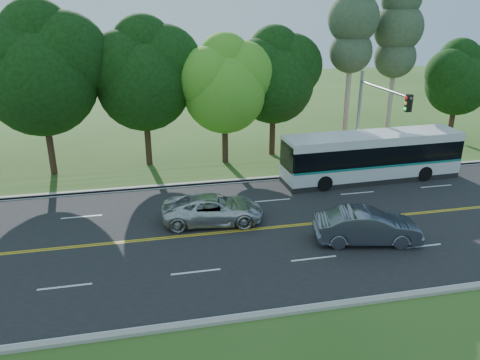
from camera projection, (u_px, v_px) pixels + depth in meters
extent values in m
plane|color=#2F511B|center=(299.00, 225.00, 24.98)|extent=(120.00, 120.00, 0.00)
cube|color=black|center=(299.00, 225.00, 24.98)|extent=(60.00, 14.00, 0.02)
cube|color=#A49D94|center=(265.00, 178.00, 31.49)|extent=(60.00, 0.30, 0.15)
cube|color=#A49D94|center=(359.00, 302.00, 18.42)|extent=(60.00, 0.30, 0.15)
cube|color=#2F511B|center=(258.00, 169.00, 33.19)|extent=(60.00, 4.00, 0.10)
cube|color=gold|center=(300.00, 225.00, 24.90)|extent=(57.00, 0.10, 0.00)
cube|color=gold|center=(299.00, 224.00, 25.05)|extent=(57.00, 0.10, 0.00)
cube|color=silver|center=(65.00, 287.00, 19.51)|extent=(2.20, 0.12, 0.00)
cube|color=silver|center=(196.00, 272.00, 20.59)|extent=(2.20, 0.12, 0.00)
cube|color=silver|center=(314.00, 258.00, 21.68)|extent=(2.20, 0.12, 0.00)
cube|color=silver|center=(421.00, 246.00, 22.76)|extent=(2.20, 0.12, 0.00)
cube|color=silver|center=(82.00, 217.00, 25.91)|extent=(2.20, 0.12, 0.00)
cube|color=silver|center=(181.00, 208.00, 27.00)|extent=(2.20, 0.12, 0.00)
cube|color=silver|center=(272.00, 200.00, 28.08)|extent=(2.20, 0.12, 0.00)
cube|color=silver|center=(357.00, 193.00, 29.16)|extent=(2.20, 0.12, 0.00)
cube|color=silver|center=(436.00, 186.00, 30.24)|extent=(2.20, 0.12, 0.00)
cube|color=silver|center=(266.00, 180.00, 31.24)|extent=(57.00, 0.12, 0.00)
cube|color=silver|center=(355.00, 299.00, 18.71)|extent=(57.00, 0.12, 0.00)
cylinder|color=black|center=(51.00, 147.00, 31.59)|extent=(0.44, 0.44, 3.96)
sphere|color=black|center=(41.00, 80.00, 30.00)|extent=(7.20, 7.20, 7.20)
sphere|color=black|center=(65.00, 56.00, 30.08)|extent=(5.76, 5.76, 5.76)
sphere|color=black|center=(12.00, 61.00, 29.08)|extent=(5.40, 5.40, 5.40)
sphere|color=black|center=(37.00, 36.00, 29.42)|extent=(4.68, 4.68, 4.68)
cylinder|color=black|center=(148.00, 141.00, 33.84)|extent=(0.44, 0.44, 3.60)
sphere|color=black|center=(144.00, 83.00, 32.39)|extent=(6.60, 6.60, 6.60)
sphere|color=black|center=(164.00, 63.00, 32.49)|extent=(5.28, 5.28, 5.28)
sphere|color=black|center=(123.00, 67.00, 31.54)|extent=(4.95, 4.95, 4.95)
sphere|color=black|center=(143.00, 46.00, 31.90)|extent=(4.29, 4.29, 4.29)
cylinder|color=black|center=(225.00, 142.00, 34.07)|extent=(0.44, 0.44, 3.24)
sphere|color=#4F9D20|center=(225.00, 92.00, 32.78)|extent=(5.80, 5.80, 5.80)
sphere|color=#4F9D20|center=(242.00, 74.00, 32.90)|extent=(4.64, 4.64, 4.64)
sphere|color=#4F9D20|center=(208.00, 78.00, 32.01)|extent=(4.35, 4.35, 4.35)
sphere|color=#4F9D20|center=(225.00, 60.00, 32.40)|extent=(3.77, 3.77, 3.77)
cylinder|color=black|center=(272.00, 133.00, 36.20)|extent=(0.44, 0.44, 3.42)
sphere|color=black|center=(274.00, 83.00, 34.85)|extent=(6.00, 6.00, 6.00)
sphere|color=black|center=(290.00, 66.00, 34.97)|extent=(4.80, 4.80, 4.80)
sphere|color=black|center=(259.00, 70.00, 34.06)|extent=(4.50, 4.50, 4.50)
sphere|color=black|center=(274.00, 52.00, 34.44)|extent=(3.90, 3.90, 3.90)
cylinder|color=#A69F86|center=(348.00, 89.00, 36.25)|extent=(0.40, 0.40, 9.80)
sphere|color=#324C2F|center=(351.00, 52.00, 35.26)|extent=(3.23, 3.23, 3.23)
sphere|color=#324C2F|center=(354.00, 18.00, 34.42)|extent=(3.80, 3.80, 3.80)
cylinder|color=#A69F86|center=(391.00, 90.00, 37.62)|extent=(0.40, 0.40, 9.10)
sphere|color=#324C2F|center=(395.00, 57.00, 36.70)|extent=(3.23, 3.23, 3.23)
sphere|color=#324C2F|center=(398.00, 28.00, 35.92)|extent=(3.80, 3.80, 3.80)
cylinder|color=black|center=(451.00, 123.00, 39.87)|extent=(0.44, 0.44, 3.06)
sphere|color=black|center=(458.00, 84.00, 38.68)|extent=(5.20, 5.20, 5.20)
sphere|color=black|center=(470.00, 70.00, 38.82)|extent=(4.16, 4.16, 4.16)
sphere|color=black|center=(450.00, 73.00, 37.97)|extent=(3.90, 3.90, 3.90)
sphere|color=black|center=(460.00, 59.00, 38.38)|extent=(3.38, 3.38, 3.38)
sphere|color=maroon|center=(302.00, 161.00, 32.80)|extent=(1.50, 1.50, 1.50)
sphere|color=maroon|center=(316.00, 160.00, 33.00)|extent=(1.50, 1.50, 1.50)
sphere|color=maroon|center=(329.00, 159.00, 33.20)|extent=(1.50, 1.50, 1.50)
sphere|color=maroon|center=(342.00, 158.00, 33.39)|extent=(1.50, 1.50, 1.50)
sphere|color=maroon|center=(355.00, 157.00, 33.59)|extent=(1.50, 1.50, 1.50)
sphere|color=maroon|center=(368.00, 156.00, 33.79)|extent=(1.50, 1.50, 1.50)
sphere|color=maroon|center=(381.00, 155.00, 33.98)|extent=(1.50, 1.50, 1.50)
sphere|color=maroon|center=(393.00, 154.00, 34.18)|extent=(1.50, 1.50, 1.50)
sphere|color=maroon|center=(406.00, 154.00, 34.38)|extent=(1.50, 1.50, 1.50)
cube|color=olive|center=(398.00, 165.00, 33.64)|extent=(3.50, 1.40, 0.40)
cylinder|color=gray|center=(358.00, 123.00, 31.70)|extent=(0.20, 0.20, 7.00)
cylinder|color=gray|center=(384.00, 89.00, 27.96)|extent=(0.14, 6.00, 0.14)
cube|color=black|center=(409.00, 103.00, 25.51)|extent=(0.32, 0.28, 0.95)
sphere|color=red|center=(407.00, 98.00, 25.37)|extent=(0.18, 0.18, 0.18)
sphere|color=yellow|center=(406.00, 103.00, 25.47)|extent=(0.18, 0.18, 0.18)
sphere|color=#19D833|center=(405.00, 109.00, 25.58)|extent=(0.18, 0.18, 0.18)
cube|color=silver|center=(371.00, 167.00, 31.21)|extent=(12.07, 3.03, 0.99)
cube|color=black|center=(372.00, 151.00, 30.82)|extent=(12.02, 3.06, 1.24)
cube|color=silver|center=(374.00, 138.00, 30.50)|extent=(12.07, 3.03, 0.56)
cube|color=#0D7568|center=(371.00, 161.00, 31.06)|extent=(12.02, 3.07, 0.14)
cube|color=black|center=(287.00, 157.00, 29.40)|extent=(0.15, 2.34, 1.70)
cube|color=#19E54C|center=(288.00, 142.00, 29.06)|extent=(0.11, 1.53, 0.22)
cube|color=black|center=(370.00, 176.00, 31.45)|extent=(12.07, 2.92, 0.35)
cylinder|color=black|center=(324.00, 183.00, 29.36)|extent=(1.01, 0.32, 1.00)
cylinder|color=black|center=(310.00, 171.00, 31.52)|extent=(1.01, 0.32, 1.00)
cylinder|color=black|center=(425.00, 174.00, 31.04)|extent=(1.01, 0.32, 1.00)
cylinder|color=black|center=(404.00, 162.00, 33.20)|extent=(1.01, 0.32, 1.00)
imported|color=slate|center=(367.00, 226.00, 22.91)|extent=(5.37, 2.78, 1.69)
imported|color=silver|center=(213.00, 209.00, 25.06)|extent=(5.62, 3.02, 1.50)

